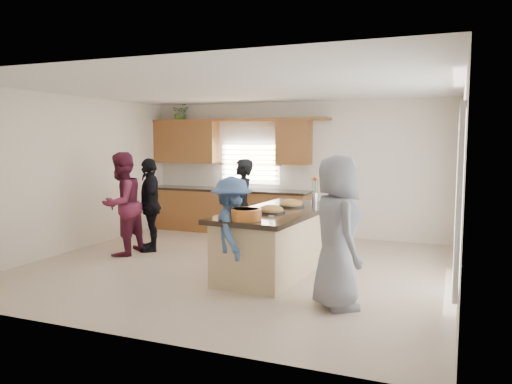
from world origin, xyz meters
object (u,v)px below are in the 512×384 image
at_px(woman_right_back, 232,233).
at_px(woman_left_back, 242,207).
at_px(island, 278,242).
at_px(woman_right_front, 337,232).
at_px(salad_bowl, 246,214).
at_px(woman_left_front, 150,205).
at_px(woman_left_mid, 122,204).

bearing_deg(woman_right_back, woman_left_back, -9.39).
relative_size(island, woman_right_front, 1.51).
relative_size(island, woman_right_back, 1.83).
xyz_separation_m(island, woman_right_front, (1.19, -1.32, 0.47)).
relative_size(salad_bowl, woman_left_front, 0.24).
relative_size(salad_bowl, woman_left_mid, 0.23).
bearing_deg(woman_right_front, woman_left_front, 32.99).
bearing_deg(woman_right_front, woman_right_back, 48.40).
xyz_separation_m(woman_left_front, woman_right_back, (2.34, -1.55, -0.08)).
height_order(woman_right_back, woman_right_front, woman_right_front).
relative_size(woman_left_mid, woman_right_front, 0.98).
distance_m(island, woman_left_front, 2.71).
xyz_separation_m(woman_left_back, woman_right_front, (2.18, -2.17, 0.08)).
xyz_separation_m(island, woman_left_mid, (-2.89, 0.00, 0.45)).
height_order(woman_left_front, woman_right_back, woman_left_front).
xyz_separation_m(woman_left_mid, woman_right_back, (2.59, -1.06, -0.14)).
bearing_deg(woman_left_back, woman_right_back, 3.12).
relative_size(salad_bowl, woman_right_front, 0.22).
distance_m(woman_left_mid, woman_right_back, 2.81).
bearing_deg(woman_left_front, woman_left_mid, -63.06).
relative_size(woman_left_back, woman_right_back, 1.10).
xyz_separation_m(island, woman_left_back, (-0.98, 0.86, 0.39)).
bearing_deg(woman_right_front, salad_bowl, 48.54).
bearing_deg(salad_bowl, woman_right_back, 169.46).
relative_size(woman_left_back, woman_left_mid, 0.93).
bearing_deg(island, woman_right_front, -43.48).
bearing_deg(woman_left_front, island, 43.66).
height_order(island, woman_left_front, woman_left_front).
distance_m(salad_bowl, woman_left_mid, 3.03).
bearing_deg(salad_bowl, woman_left_mid, 158.64).
distance_m(island, salad_bowl, 1.25).
distance_m(woman_left_back, woman_right_front, 3.08).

